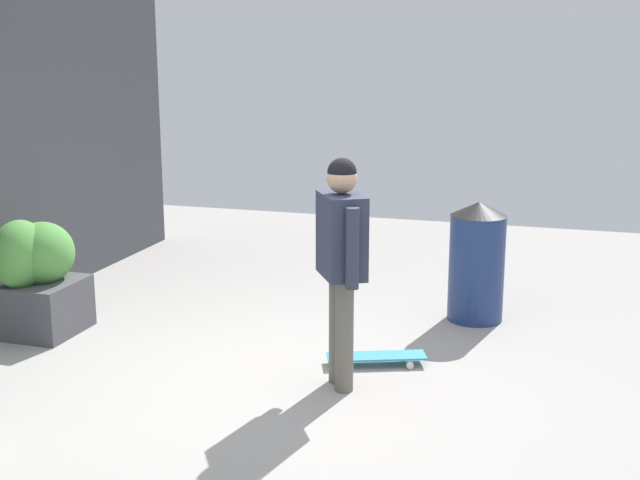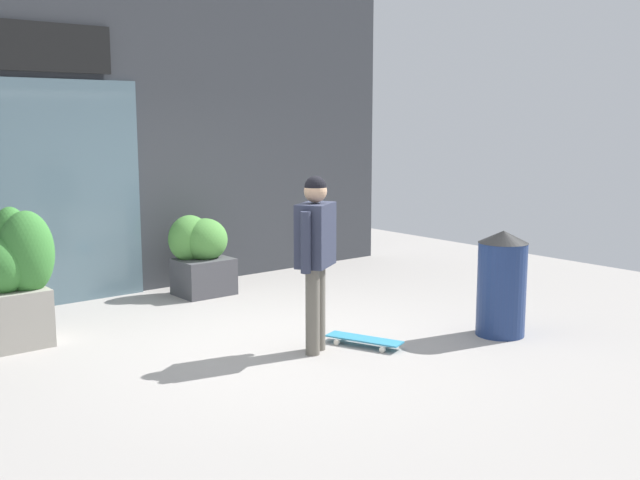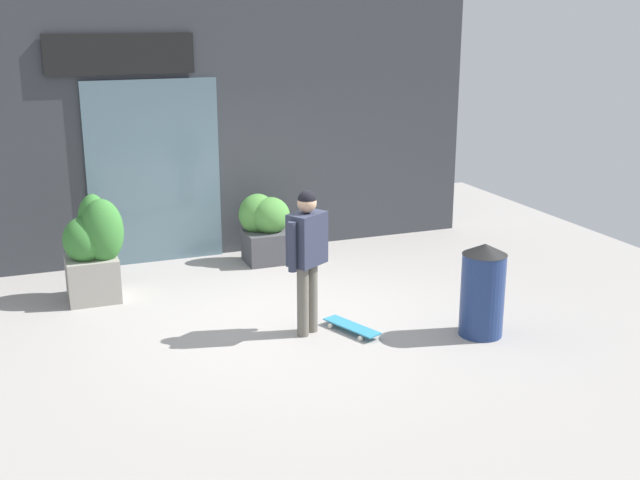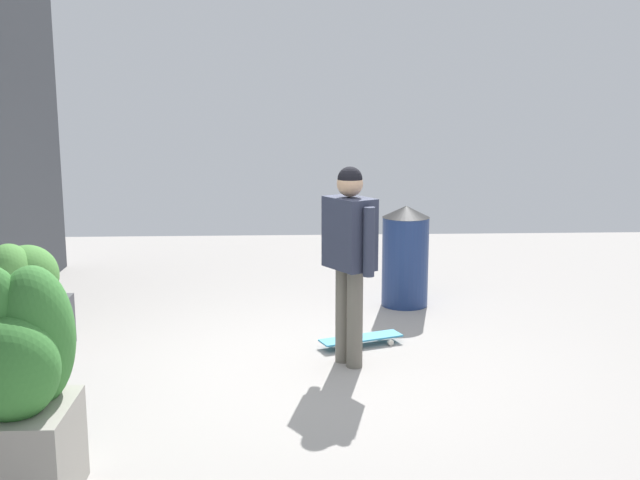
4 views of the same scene
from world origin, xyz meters
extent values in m
plane|color=#9E9993|center=(0.00, 0.00, 0.00)|extent=(12.00, 12.00, 0.00)
cube|color=#383A3F|center=(0.00, 2.99, 1.97)|extent=(7.85, 0.25, 3.94)
cube|color=slate|center=(-0.93, 2.85, 1.29)|extent=(1.85, 0.06, 2.58)
cube|color=black|center=(-1.29, 2.83, 2.92)|extent=(1.96, 0.05, 0.54)
cylinder|color=#666056|center=(0.20, -0.40, 0.41)|extent=(0.13, 0.13, 0.81)
cylinder|color=#666056|center=(0.07, -0.48, 0.41)|extent=(0.13, 0.13, 0.81)
cube|color=#2D3347|center=(0.13, -0.44, 1.10)|extent=(0.49, 0.44, 0.57)
cylinder|color=#2D3347|center=(0.35, -0.31, 1.07)|extent=(0.09, 0.09, 0.55)
cylinder|color=#2D3347|center=(-0.08, -0.57, 1.07)|extent=(0.09, 0.09, 0.55)
sphere|color=tan|center=(0.13, -0.44, 1.49)|extent=(0.21, 0.21, 0.21)
sphere|color=black|center=(0.13, -0.44, 1.53)|extent=(0.20, 0.20, 0.20)
cube|color=teal|center=(0.61, -0.59, 0.07)|extent=(0.45, 0.77, 0.02)
cylinder|color=silver|center=(0.79, -0.77, 0.03)|extent=(0.05, 0.06, 0.05)
cylinder|color=silver|center=(0.60, -0.85, 0.03)|extent=(0.05, 0.06, 0.05)
cylinder|color=silver|center=(0.62, -0.33, 0.03)|extent=(0.05, 0.06, 0.05)
cylinder|color=silver|center=(0.42, -0.40, 0.03)|extent=(0.05, 0.06, 0.05)
cube|color=gray|center=(-1.97, 1.54, 0.27)|extent=(0.62, 0.61, 0.55)
ellipsoid|color=#387A33|center=(-1.90, 1.65, 0.90)|extent=(0.41, 0.44, 0.83)
ellipsoid|color=#387A33|center=(-1.82, 1.45, 0.89)|extent=(0.51, 0.44, 0.80)
ellipsoid|color=#387A33|center=(-2.04, 1.51, 0.79)|extent=(0.50, 0.50, 0.56)
cube|color=#47474C|center=(0.52, 2.23, 0.22)|extent=(0.65, 0.54, 0.45)
ellipsoid|color=#4C8C3D|center=(0.57, 2.26, 0.67)|extent=(0.57, 0.52, 0.53)
ellipsoid|color=#4C8C3D|center=(0.41, 2.36, 0.69)|extent=(0.54, 0.41, 0.57)
cylinder|color=navy|center=(1.91, -1.17, 0.47)|extent=(0.48, 0.48, 0.93)
cone|color=black|center=(1.91, -1.17, 0.99)|extent=(0.49, 0.49, 0.12)
camera|label=1|loc=(-5.30, -1.93, 2.38)|focal=47.66mm
camera|label=2|loc=(-4.05, -5.63, 2.12)|focal=41.99mm
camera|label=3|loc=(-2.69, -8.10, 3.44)|focal=44.24mm
camera|label=4|loc=(-6.00, 0.08, 2.22)|focal=44.05mm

